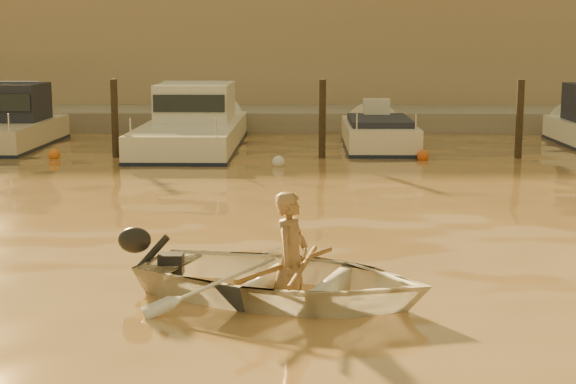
{
  "coord_description": "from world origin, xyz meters",
  "views": [
    {
      "loc": [
        -0.65,
        -8.59,
        3.01
      ],
      "look_at": [
        -0.9,
        4.36,
        0.75
      ],
      "focal_mm": 55.0,
      "sensor_mm": 36.0,
      "label": 1
    }
  ],
  "objects_px": {
    "waterfront_building": "(321,54)",
    "dinghy": "(283,279)",
    "person": "(291,259)",
    "moored_boat_2": "(193,125)",
    "moored_boat_3": "(379,139)",
    "moored_boat_1": "(11,125)"
  },
  "relations": [
    {
      "from": "dinghy",
      "to": "moored_boat_1",
      "type": "distance_m",
      "value": 16.71
    },
    {
      "from": "moored_boat_1",
      "to": "waterfront_building",
      "type": "xyz_separation_m",
      "value": [
        8.93,
        11.0,
        1.77
      ]
    },
    {
      "from": "moored_boat_3",
      "to": "waterfront_building",
      "type": "relative_size",
      "value": 0.12
    },
    {
      "from": "dinghy",
      "to": "moored_boat_2",
      "type": "bearing_deg",
      "value": 31.17
    },
    {
      "from": "dinghy",
      "to": "moored_boat_3",
      "type": "height_order",
      "value": "moored_boat_3"
    },
    {
      "from": "moored_boat_2",
      "to": "waterfront_building",
      "type": "xyz_separation_m",
      "value": [
        3.79,
        11.0,
        1.77
      ]
    },
    {
      "from": "person",
      "to": "moored_boat_3",
      "type": "xyz_separation_m",
      "value": [
        2.23,
        14.68,
        -0.26
      ]
    },
    {
      "from": "dinghy",
      "to": "waterfront_building",
      "type": "height_order",
      "value": "waterfront_building"
    },
    {
      "from": "moored_boat_1",
      "to": "moored_boat_2",
      "type": "distance_m",
      "value": 5.14
    },
    {
      "from": "person",
      "to": "moored_boat_3",
      "type": "distance_m",
      "value": 14.85
    },
    {
      "from": "moored_boat_1",
      "to": "moored_boat_2",
      "type": "xyz_separation_m",
      "value": [
        5.14,
        0.0,
        0.0
      ]
    },
    {
      "from": "waterfront_building",
      "to": "dinghy",
      "type": "bearing_deg",
      "value": -92.0
    },
    {
      "from": "moored_boat_1",
      "to": "waterfront_building",
      "type": "bearing_deg",
      "value": 50.94
    },
    {
      "from": "person",
      "to": "waterfront_building",
      "type": "bearing_deg",
      "value": 18.22
    },
    {
      "from": "person",
      "to": "waterfront_building",
      "type": "xyz_separation_m",
      "value": [
        0.8,
        25.68,
        1.91
      ]
    },
    {
      "from": "moored_boat_2",
      "to": "waterfront_building",
      "type": "height_order",
      "value": "waterfront_building"
    },
    {
      "from": "dinghy",
      "to": "person",
      "type": "height_order",
      "value": "person"
    },
    {
      "from": "moored_boat_1",
      "to": "dinghy",
      "type": "bearing_deg",
      "value": -61.25
    },
    {
      "from": "waterfront_building",
      "to": "moored_boat_3",
      "type": "bearing_deg",
      "value": -82.62
    },
    {
      "from": "dinghy",
      "to": "waterfront_building",
      "type": "distance_m",
      "value": 25.75
    },
    {
      "from": "dinghy",
      "to": "moored_boat_2",
      "type": "relative_size",
      "value": 0.41
    },
    {
      "from": "moored_boat_2",
      "to": "moored_boat_3",
      "type": "relative_size",
      "value": 1.55
    }
  ]
}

